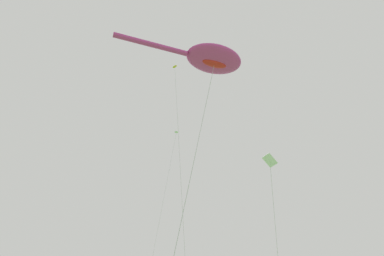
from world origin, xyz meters
The scene contains 4 objects.
big_show_kite centered at (4.36, 8.27, 18.28)m, with size 8.99×5.85×18.83m.
small_kite_triangle_green centered at (7.66, 15.46, 22.41)m, with size 1.68×1.32×25.13m.
small_kite_streamer_purple centered at (15.26, 23.48, 21.80)m, with size 4.76×0.86×24.35m.
small_kite_box_yellow centered at (8.52, 7.07, 10.41)m, with size 4.04×3.30×11.29m.
Camera 1 is at (-7.71, -0.97, 1.76)m, focal length 27.78 mm.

